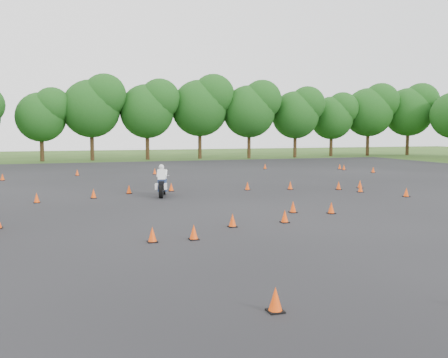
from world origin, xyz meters
TOP-DOWN VIEW (x-y plane):
  - ground at (0.00, 0.00)m, footprint 140.00×140.00m
  - asphalt_pad at (0.00, 6.00)m, footprint 62.00×62.00m
  - treeline at (3.30, 34.72)m, footprint 87.10×32.52m
  - traffic_cones at (-0.70, 6.14)m, footprint 36.80×33.17m
  - rider_white at (-2.03, 7.96)m, footprint 1.22×2.24m

SIDE VIEW (x-z plane):
  - ground at x=0.00m, z-range 0.00..0.00m
  - asphalt_pad at x=0.00m, z-range 0.01..0.01m
  - traffic_cones at x=-0.70m, z-range 0.01..0.46m
  - rider_white at x=-2.03m, z-range 0.00..1.66m
  - treeline at x=3.30m, z-range -0.56..9.89m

